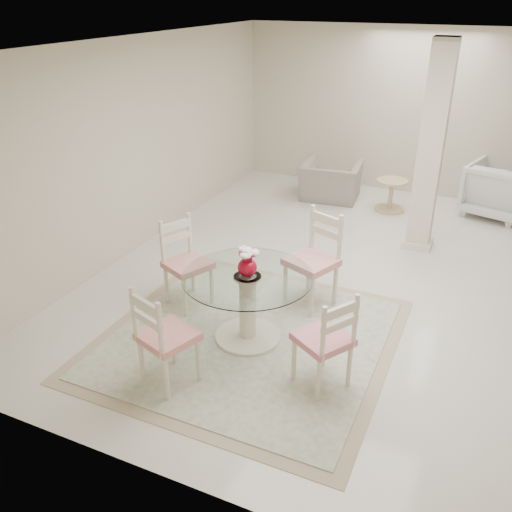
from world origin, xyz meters
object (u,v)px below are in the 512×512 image
at_px(dining_chair_south, 161,332).
at_px(dining_table, 248,308).
at_px(red_vase, 247,262).
at_px(column, 431,150).
at_px(dining_chair_west, 184,256).
at_px(armchair_white, 498,190).
at_px(dining_chair_north, 316,253).
at_px(dining_chair_east, 329,335).
at_px(recliner_taupe, 330,181).
at_px(side_table, 391,196).

bearing_deg(dining_chair_south, dining_table, -92.14).
height_order(dining_table, red_vase, red_vase).
relative_size(column, red_vase, 9.36).
relative_size(red_vase, dining_chair_west, 0.26).
bearing_deg(armchair_white, dining_chair_north, 80.50).
bearing_deg(dining_table, dining_chair_east, -22.25).
xyz_separation_m(recliner_taupe, armchair_white, (2.57, 0.36, 0.10)).
bearing_deg(red_vase, dining_table, 161.57).
bearing_deg(red_vase, dining_chair_west, 158.26).
distance_m(red_vase, dining_chair_north, 1.06).
relative_size(dining_chair_north, armchair_white, 1.32).
xyz_separation_m(recliner_taupe, side_table, (1.04, -0.11, -0.08)).
xyz_separation_m(dining_table, red_vase, (0.00, -0.00, 0.50)).
xyz_separation_m(red_vase, recliner_taupe, (-0.48, 4.27, -0.56)).
bearing_deg(red_vase, dining_chair_east, -22.26).
distance_m(armchair_white, side_table, 1.61).
relative_size(column, armchair_white, 2.98).
height_order(dining_chair_west, recliner_taupe, dining_chair_west).
bearing_deg(column, dining_table, -111.86).
xyz_separation_m(column, dining_table, (-1.20, -2.98, -0.98)).
bearing_deg(dining_chair_west, red_vase, -87.40).
distance_m(dining_table, dining_chair_west, 1.04).
height_order(dining_chair_north, side_table, dining_chair_north).
bearing_deg(red_vase, side_table, 82.32).
xyz_separation_m(dining_chair_north, side_table, (0.18, 3.20, -0.40)).
distance_m(dining_chair_west, dining_chair_south, 1.45).
xyz_separation_m(column, recliner_taupe, (-1.67, 1.29, -1.04)).
height_order(red_vase, dining_chair_east, dining_chair_east).
distance_m(dining_chair_south, side_table, 5.21).
bearing_deg(dining_chair_east, recliner_taupe, -130.97).
bearing_deg(armchair_white, dining_chair_west, 69.94).
height_order(dining_chair_east, armchair_white, dining_chair_east).
distance_m(column, armchair_white, 2.10).
bearing_deg(dining_chair_north, dining_chair_south, -89.22).
distance_m(dining_chair_north, recliner_taupe, 3.44).
xyz_separation_m(dining_chair_east, side_table, (-0.38, 4.54, -0.32)).
height_order(recliner_taupe, armchair_white, armchair_white).
bearing_deg(dining_chair_south, dining_chair_north, -92.24).
height_order(red_vase, armchair_white, red_vase).
bearing_deg(dining_chair_north, dining_chair_west, -134.22).
xyz_separation_m(dining_chair_north, dining_chair_west, (-1.33, -0.58, -0.05)).
relative_size(dining_chair_north, dining_chair_west, 1.09).
distance_m(dining_chair_east, side_table, 4.57).
bearing_deg(recliner_taupe, column, 136.58).
bearing_deg(dining_chair_west, dining_chair_east, -87.66).
bearing_deg(dining_table, dining_chair_north, 68.40).
height_order(column, recliner_taupe, column).
height_order(column, dining_chair_north, column).
distance_m(dining_chair_north, dining_chair_west, 1.45).
bearing_deg(recliner_taupe, dining_table, 90.62).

